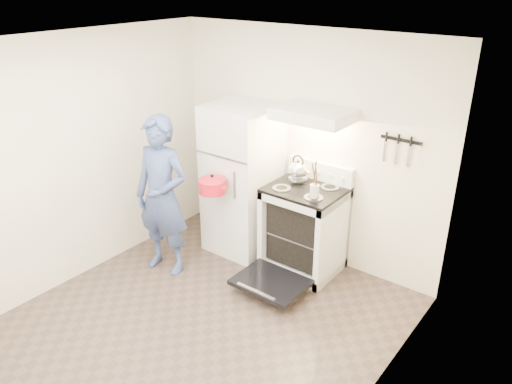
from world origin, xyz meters
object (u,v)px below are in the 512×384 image
refrigerator (243,179)px  person (162,197)px  tea_kettle (298,169)px  stove_body (304,230)px  dutch_oven (212,186)px

refrigerator → person: 0.95m
refrigerator → tea_kettle: size_ratio=5.59×
stove_body → tea_kettle: size_ratio=3.02×
tea_kettle → dutch_oven: (-0.66, -0.60, -0.16)m
person → stove_body: bearing=27.2°
refrigerator → stove_body: (0.81, 0.02, -0.39)m
stove_body → tea_kettle: 0.66m
dutch_oven → stove_body: bearing=33.4°
refrigerator → tea_kettle: 0.71m
person → dutch_oven: person is taller
refrigerator → person: bearing=-113.0°
stove_body → tea_kettle: tea_kettle is taller
stove_body → dutch_oven: dutch_oven is taller
stove_body → person: (-1.18, -0.90, 0.39)m
stove_body → refrigerator: bearing=-178.2°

